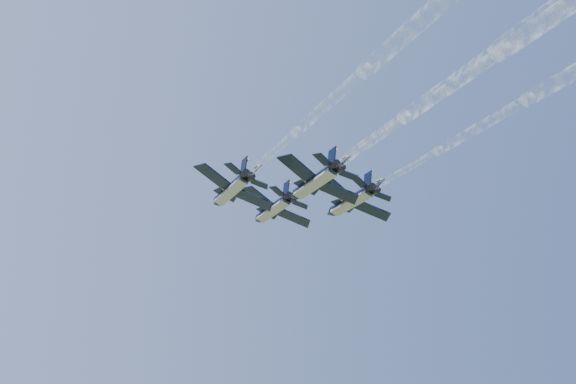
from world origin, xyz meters
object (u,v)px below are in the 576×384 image
jet_right (351,201)px  jet_slot (315,182)px  jet_left (231,189)px  jet_lead (273,209)px

jet_right → jet_slot: bearing=-138.2°
jet_left → jet_lead: bearing=44.3°
jet_lead → jet_left: size_ratio=1.00×
jet_lead → jet_slot: size_ratio=1.00×
jet_lead → jet_right: same height
jet_lead → jet_right: (8.42, -11.61, 0.00)m
jet_left → jet_right: 20.99m
jet_left → jet_slot: bearing=-42.6°
jet_left → jet_right: size_ratio=1.00×
jet_right → jet_slot: 14.59m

